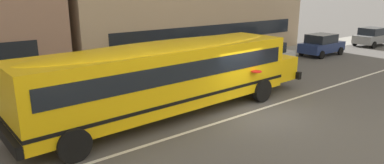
% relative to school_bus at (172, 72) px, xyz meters
% --- Properties ---
extents(ground_plane, '(400.00, 400.00, 0.00)m').
position_rel_school_bus_xyz_m(ground_plane, '(2.64, -1.83, -1.78)').
color(ground_plane, '#54514F').
extents(sidewalk_far, '(120.00, 3.00, 0.01)m').
position_rel_school_bus_xyz_m(sidewalk_far, '(2.64, 6.16, -1.77)').
color(sidewalk_far, gray).
rests_on(sidewalk_far, ground_plane).
extents(lane_centreline, '(110.00, 0.16, 0.01)m').
position_rel_school_bus_xyz_m(lane_centreline, '(2.64, -1.83, -1.77)').
color(lane_centreline, silver).
rests_on(lane_centreline, ground_plane).
extents(school_bus, '(13.45, 3.20, 2.99)m').
position_rel_school_bus_xyz_m(school_bus, '(0.00, 0.00, 0.00)').
color(school_bus, yellow).
rests_on(school_bus, ground_plane).
extents(parked_car_grey_by_entrance, '(3.96, 1.99, 1.64)m').
position_rel_school_bus_xyz_m(parked_car_grey_by_entrance, '(24.22, 3.24, -0.93)').
color(parked_car_grey_by_entrance, gray).
rests_on(parked_car_grey_by_entrance, ground_plane).
extents(parked_car_dark_blue_by_lamppost, '(3.91, 1.90, 1.64)m').
position_rel_school_bus_xyz_m(parked_car_dark_blue_by_lamppost, '(16.47, 3.50, -0.93)').
color(parked_car_dark_blue_by_lamppost, navy).
rests_on(parked_car_dark_blue_by_lamppost, ground_plane).
extents(parked_car_silver_mid_block, '(3.96, 2.00, 1.64)m').
position_rel_school_bus_xyz_m(parked_car_silver_mid_block, '(9.74, 3.26, -0.93)').
color(parked_car_silver_mid_block, '#B7BABF').
rests_on(parked_car_silver_mid_block, ground_plane).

